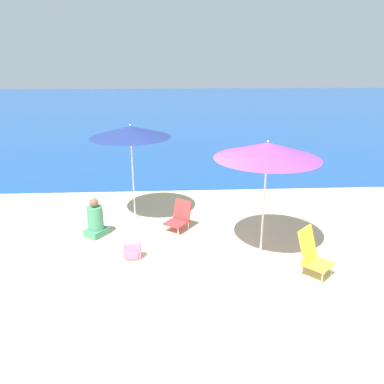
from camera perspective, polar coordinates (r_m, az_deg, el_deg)
name	(u,v)px	position (r m, az deg, el deg)	size (l,w,h in m)	color
ground_plane	(156,279)	(6.99, -5.51, -13.13)	(60.00, 60.00, 0.00)	#D1BA89
sea_water	(167,108)	(30.90, -3.85, 12.68)	(60.00, 40.00, 0.01)	#19478C
beach_umbrella_navy	(130,132)	(8.87, -9.37, 9.04)	(1.88, 1.88, 2.35)	white
beach_umbrella_purple	(267,150)	(7.24, 11.43, 6.23)	(2.04, 2.04, 2.34)	white
beach_chair_yellow	(312,253)	(7.27, 17.81, -8.84)	(0.73, 0.73, 0.87)	silver
beach_chair_red	(179,216)	(8.72, -1.92, -3.73)	(0.69, 0.71, 0.67)	silver
person_seated_near	(96,221)	(8.65, -14.48, -4.25)	(0.57, 0.59, 0.89)	#3F8C66
backpack_pink	(132,251)	(7.63, -9.07, -8.83)	(0.34, 0.19, 0.34)	pink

